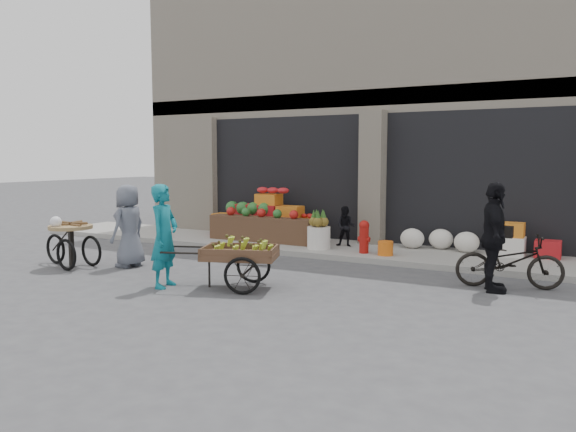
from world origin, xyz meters
The scene contains 15 objects.
ground centered at (0.00, 0.00, 0.00)m, with size 80.00×80.00×0.00m, color #424244.
sidewalk centered at (0.00, 4.10, 0.06)m, with size 18.00×2.20×0.12m, color gray.
building centered at (0.00, 8.03, 3.37)m, with size 14.00×6.45×7.00m.
fruit_display centered at (-2.48, 4.38, 0.67)m, with size 3.10×1.12×1.24m.
pineapple_bin centered at (-0.75, 3.60, 0.37)m, with size 0.52×0.52×0.50m, color silver.
fire_hydrant centered at (0.35, 3.55, 0.50)m, with size 0.22×0.22×0.71m.
orange_bucket centered at (0.85, 3.50, 0.27)m, with size 0.32×0.32×0.30m, color orange.
right_bay_goods centered at (2.61, 4.70, 0.41)m, with size 3.35×0.60×0.70m.
seated_person centered at (-0.35, 4.20, 0.58)m, with size 0.45×0.35×0.93m, color black.
banana_cart centered at (-0.51, -0.05, 0.62)m, with size 2.20×1.45×0.86m.
vendor_woman centered at (-1.63, -0.56, 0.87)m, with size 0.63×0.41×1.73m, color #107180.
tricycle_cart centered at (-4.43, -0.11, 0.57)m, with size 1.45×0.93×0.95m.
vendor_grey centered at (-3.44, 0.47, 0.82)m, with size 0.80×0.52×1.64m, color slate.
bicycle centered at (3.46, 2.13, 0.45)m, with size 0.60×1.72×0.90m, color black.
cyclist centered at (3.26, 1.73, 0.89)m, with size 1.05×0.44×1.79m, color black.
Camera 1 is at (4.63, -7.72, 2.18)m, focal length 35.00 mm.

